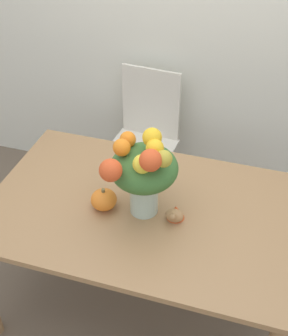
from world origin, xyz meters
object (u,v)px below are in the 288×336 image
(flower_vase, at_px, (143,171))
(dining_chair_near_window, at_px, (144,140))
(turkey_figurine, at_px, (175,213))
(pumpkin, at_px, (104,199))

(flower_vase, height_order, dining_chair_near_window, flower_vase)
(flower_vase, relative_size, turkey_figurine, 3.97)
(flower_vase, relative_size, dining_chair_near_window, 0.48)
(pumpkin, xyz_separation_m, turkey_figurine, (0.34, 0.02, -0.02))
(dining_chair_near_window, bearing_deg, pumpkin, -80.31)
(flower_vase, bearing_deg, turkey_figurine, -0.88)
(flower_vase, xyz_separation_m, pumpkin, (-0.19, -0.03, -0.20))
(turkey_figurine, xyz_separation_m, dining_chair_near_window, (-0.43, 0.90, -0.27))
(turkey_figurine, height_order, dining_chair_near_window, dining_chair_near_window)
(pumpkin, relative_size, turkey_figurine, 1.08)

